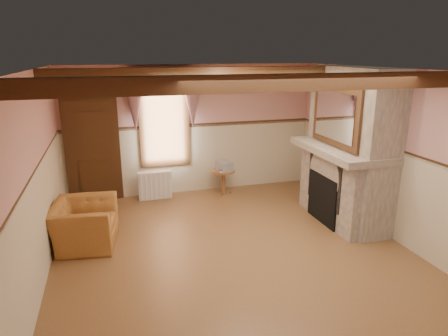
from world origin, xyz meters
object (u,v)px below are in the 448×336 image
object	(u,v)px
armchair	(84,224)
side_table	(224,182)
mantel_clock	(327,135)
bowl	(349,147)
oil_lamp	(330,134)
radiator	(155,185)

from	to	relation	value
armchair	side_table	size ratio (longest dim) A/B	2.01
armchair	side_table	world-z (taller)	armchair
armchair	mantel_clock	distance (m)	4.65
bowl	oil_lamp	world-z (taller)	oil_lamp
radiator	mantel_clock	xyz separation A→B (m)	(3.13, -1.55, 1.22)
bowl	mantel_clock	world-z (taller)	mantel_clock
side_table	bowl	bearing A→B (deg)	-52.87
radiator	mantel_clock	bearing A→B (deg)	-26.47
oil_lamp	mantel_clock	bearing A→B (deg)	90.00
armchair	radiator	bearing A→B (deg)	-28.38
mantel_clock	oil_lamp	world-z (taller)	oil_lamp
side_table	oil_lamp	bearing A→B (deg)	-42.89
side_table	oil_lamp	size ratio (longest dim) A/B	1.96
armchair	oil_lamp	size ratio (longest dim) A/B	3.94
radiator	bowl	bearing A→B (deg)	-36.72
radiator	armchair	bearing A→B (deg)	-126.63
radiator	bowl	xyz separation A→B (m)	(3.13, -2.32, 1.16)
side_table	mantel_clock	size ratio (longest dim) A/B	2.29
mantel_clock	oil_lamp	size ratio (longest dim) A/B	0.86
side_table	bowl	distance (m)	2.97
radiator	side_table	bearing A→B (deg)	-5.90
mantel_clock	side_table	bearing A→B (deg)	139.61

